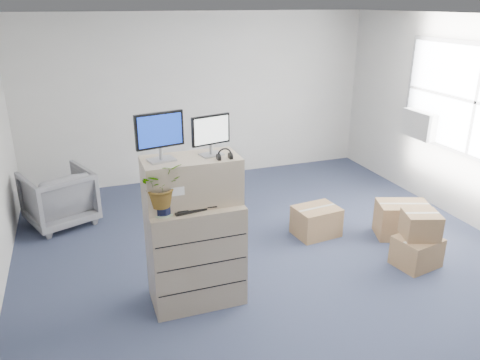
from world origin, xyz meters
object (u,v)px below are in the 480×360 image
Objects in this scene: monitor_left at (160,134)px; water_bottle at (201,188)px; monitor_right at (211,133)px; filing_cabinet_lower at (196,253)px; office_chair at (59,195)px; potted_plant at (162,191)px; keyboard at (195,208)px.

water_bottle is (0.37, -0.02, -0.58)m from monitor_left.
monitor_right is (0.49, -0.00, -0.04)m from monitor_left.
filing_cabinet_lower is at bearing -22.75° from monitor_left.
monitor_right reaches higher than office_chair.
monitor_right is 0.46× the size of office_chair.
filing_cabinet_lower is at bearing 97.88° from office_chair.
filing_cabinet_lower is 0.85m from potted_plant.
water_bottle reaches higher than keyboard.
keyboard is (-0.02, -0.10, 0.55)m from filing_cabinet_lower.
office_chair is at bearing 110.41° from monitor_right.
water_bottle is at bearing 99.93° from office_chair.
office_chair is at bearing 112.05° from potted_plant.
filing_cabinet_lower is at bearing 20.64° from potted_plant.
monitor_left is at bearing 74.98° from potted_plant.
filing_cabinet_lower is at bearing -157.69° from water_bottle.
keyboard is at bearing -42.87° from monitor_left.
keyboard reaches higher than filing_cabinet_lower.
filing_cabinet_lower is 2.34× the size of monitor_left.
monitor_left is 0.54× the size of office_chair.
keyboard is at bearing -98.89° from filing_cabinet_lower.
monitor_left is 0.49m from monitor_right.
keyboard is at bearing 96.55° from office_chair.
filing_cabinet_lower is at bearing 72.90° from keyboard.
keyboard is 0.22m from water_bottle.
water_bottle is at bearing 21.01° from potted_plant.
monitor_right is 1.38× the size of water_bottle.
potted_plant reaches higher than filing_cabinet_lower.
keyboard is 0.89× the size of potted_plant.
water_bottle is 0.46m from potted_plant.
water_bottle is 2.86m from office_chair.
potted_plant is at bearing -174.97° from monitor_right.
keyboard is 2.90m from office_chair.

